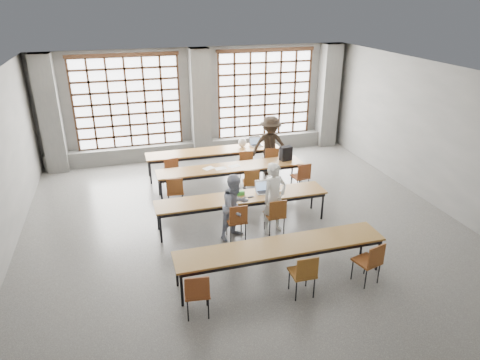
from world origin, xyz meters
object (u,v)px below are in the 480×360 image
object	(u,v)px
student_back	(270,146)
laptop_front	(263,189)
chair_mid_left	(175,189)
chair_front_left	(237,218)
desk_row_d	(281,248)
student_male	(274,198)
chair_near_right	(371,259)
laptop_back	(256,143)
phone	(251,197)
chair_near_mid	(304,271)
plastic_bag	(242,142)
desk_row_c	(242,199)
chair_back_right	(271,158)
desk_row_a	(214,152)
desk_row_b	(231,169)
student_female	(235,207)
chair_back_left	(170,169)
chair_front_right	(276,213)
backpack	(286,153)
chair_near_left	(197,290)
chair_back_mid	(245,161)
mouse	(281,191)
red_pouch	(197,289)
chair_mid_centre	(251,181)
green_box	(239,193)

from	to	relation	value
student_back	laptop_front	world-z (taller)	student_back
chair_mid_left	chair_front_left	bearing A→B (deg)	-59.79
desk_row_d	student_male	xyz separation A→B (m)	(0.49, 1.69, 0.16)
chair_near_right	laptop_back	bearing A→B (deg)	91.89
laptop_front	phone	size ratio (longest dim) A/B	2.89
chair_near_mid	laptop_back	size ratio (longest dim) A/B	2.37
chair_near_right	student_male	bearing A→B (deg)	113.97
chair_mid_left	student_male	world-z (taller)	student_male
chair_near_right	plastic_bag	xyz separation A→B (m)	(-0.65, 6.13, 0.34)
desk_row_c	chair_back_right	bearing A→B (deg)	57.71
desk_row_a	desk_row_d	world-z (taller)	same
desk_row_b	student_female	size ratio (longest dim) A/B	2.67
chair_back_left	chair_front_left	bearing A→B (deg)	-72.85
student_back	laptop_front	size ratio (longest dim) A/B	4.72
desk_row_c	desk_row_d	xyz separation A→B (m)	(0.11, -2.19, 0.00)
student_male	student_female	bearing A→B (deg)	163.50
chair_front_right	backpack	xyz separation A→B (m)	(1.23, 2.53, 0.39)
chair_back_right	chair_near_left	distance (m)	6.36
chair_back_left	chair_front_right	bearing A→B (deg)	-59.70
desk_row_d	chair_front_left	distance (m)	1.62
student_back	plastic_bag	world-z (taller)	student_back
desk_row_d	chair_back_mid	size ratio (longest dim) A/B	4.55
chair_mid_left	chair_front_right	xyz separation A→B (m)	(1.98, -1.86, 0.00)
desk_row_a	student_male	xyz separation A→B (m)	(0.52, -3.76, 0.16)
chair_near_mid	mouse	world-z (taller)	chair_near_mid
laptop_back	red_pouch	xyz separation A→B (m)	(-3.02, -6.12, -0.29)
desk_row_c	student_back	distance (m)	3.24
chair_mid_centre	chair_near_left	distance (m)	4.61
chair_back_mid	laptop_back	size ratio (longest dim) A/B	2.37
student_male	chair_mid_left	bearing A→B (deg)	122.42
phone	red_pouch	distance (m)	3.19
desk_row_d	student_male	size ratio (longest dim) A/B	2.41
chair_back_right	chair_near_left	world-z (taller)	same
chair_near_mid	student_back	size ratio (longest dim) A/B	0.50
laptop_back	plastic_bag	world-z (taller)	plastic_bag
desk_row_b	laptop_front	world-z (taller)	laptop_front
chair_back_mid	laptop_back	world-z (taller)	laptop_back
chair_mid_left	phone	size ratio (longest dim) A/B	6.77
chair_mid_left	red_pouch	world-z (taller)	chair_mid_left
student_female	plastic_bag	bearing A→B (deg)	44.02
student_female	backpack	xyz separation A→B (m)	(2.13, 2.40, 0.18)
chair_near_mid	student_female	world-z (taller)	student_female
chair_back_right	chair_mid_centre	size ratio (longest dim) A/B	1.00
desk_row_c	chair_front_right	world-z (taller)	chair_front_right
green_box	student_back	bearing A→B (deg)	57.20
chair_back_mid	backpack	distance (m)	1.27
chair_near_mid	red_pouch	size ratio (longest dim) A/B	4.40
laptop_front	phone	distance (m)	0.43
student_back	chair_near_right	bearing A→B (deg)	-85.58
desk_row_d	laptop_back	xyz separation A→B (m)	(1.32, 5.57, 0.13)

